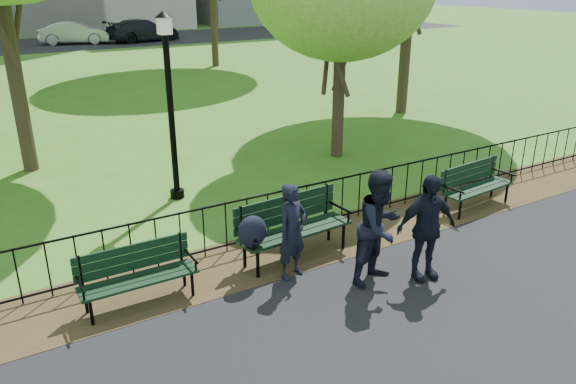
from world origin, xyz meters
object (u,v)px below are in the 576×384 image
sedan_dark (143,30)px  person_right (426,228)px  lamppost (170,101)px  person_left (292,232)px  park_bench_main (274,225)px  park_bench_right_a (474,181)px  person_mid (380,227)px  park_bench_left_a (136,269)px  sedan_silver (75,33)px

sedan_dark → person_right: bearing=159.1°
lamppost → person_left: size_ratio=2.48×
park_bench_main → park_bench_right_a: bearing=-3.2°
park_bench_main → person_mid: bearing=-52.0°
person_mid → lamppost: bearing=92.9°
park_bench_left_a → person_mid: person_mid is taller
park_bench_main → person_right: (1.75, -1.53, 0.15)m
park_bench_left_a → park_bench_right_a: bearing=0.3°
park_bench_left_a → person_left: (2.27, -0.51, 0.23)m
sedan_silver → park_bench_main: bearing=-168.8°
person_mid → sedan_dark: 34.18m
person_left → lamppost: bearing=79.2°
lamppost → sedan_silver: lamppost is taller
person_left → sedan_silver: 33.67m
park_bench_right_a → lamppost: 6.25m
park_bench_left_a → person_mid: 3.58m
sedan_dark → sedan_silver: bearing=69.6°
park_bench_left_a → person_right: size_ratio=0.98×
person_left → person_right: (1.70, -1.07, 0.08)m
park_bench_right_a → sedan_silver: (-0.90, 32.97, 0.18)m
park_bench_left_a → lamppost: lamppost is taller
person_mid → sedan_dark: bearing=64.9°
lamppost → sedan_dark: (8.39, 28.63, -1.30)m
park_bench_main → person_mid: person_mid is taller
person_mid → sedan_silver: size_ratio=0.40×
lamppost → person_mid: (1.41, -4.83, -1.15)m
park_bench_right_a → sedan_silver: sedan_silver is taller
park_bench_right_a → lamppost: lamppost is taller
park_bench_main → sedan_silver: size_ratio=0.48×
park_bench_main → lamppost: size_ratio=0.56×
person_right → park_bench_left_a: bearing=169.8°
person_left → sedan_dark: person_left is taller
park_bench_right_a → person_mid: 3.75m
sedan_silver → sedan_dark: 4.45m
sedan_dark → person_mid: bearing=157.9°
person_right → sedan_dark: (6.33, 33.76, -0.10)m
park_bench_right_a → person_mid: bearing=-165.2°
park_bench_main → park_bench_right_a: size_ratio=1.20×
park_bench_right_a → person_left: person_left is taller
person_left → person_mid: bearing=-51.8°
sedan_silver → park_bench_left_a: bearing=-172.6°
park_bench_right_a → person_mid: size_ratio=1.00×
person_right → park_bench_main: bearing=150.3°
park_bench_right_a → sedan_dark: bearing=78.7°
park_bench_main → park_bench_left_a: bearing=175.1°
park_bench_right_a → sedan_silver: size_ratio=0.40×
lamppost → sedan_dark: 29.86m
person_right → park_bench_right_a: bearing=40.3°
park_bench_main → sedan_dark: bearing=72.2°
park_bench_main → sedan_silver: sedan_silver is taller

